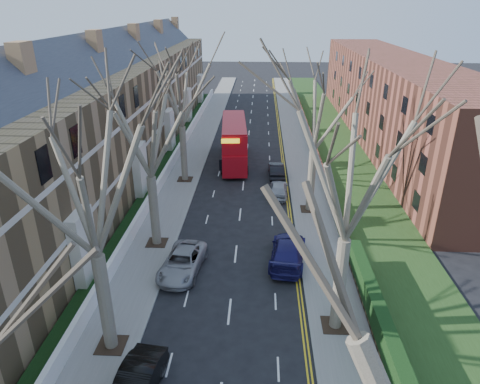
# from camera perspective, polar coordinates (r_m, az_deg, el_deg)

# --- Properties ---
(pavement_left) EXTENTS (3.00, 102.00, 0.12)m
(pavement_left) POSITION_cam_1_polar(r_m,az_deg,el_deg) (52.13, -5.64, 6.20)
(pavement_left) COLOR slate
(pavement_left) RESTS_ON ground
(pavement_right) EXTENTS (3.00, 102.00, 0.12)m
(pavement_right) POSITION_cam_1_polar(r_m,az_deg,el_deg) (51.77, 7.69, 5.98)
(pavement_right) COLOR slate
(pavement_right) RESTS_ON ground
(terrace_left) EXTENTS (9.70, 78.00, 13.60)m
(terrace_left) POSITION_cam_1_polar(r_m,az_deg,el_deg) (45.02, -17.20, 9.65)
(terrace_left) COLOR olive
(terrace_left) RESTS_ON ground
(flats_right) EXTENTS (13.97, 54.00, 10.00)m
(flats_right) POSITION_cam_1_polar(r_m,az_deg,el_deg) (56.50, 19.57, 11.52)
(flats_right) COLOR brown
(flats_right) RESTS_ON ground
(front_wall_left) EXTENTS (0.30, 78.00, 1.00)m
(front_wall_left) POSITION_cam_1_polar(r_m,az_deg,el_deg) (44.79, -9.19, 3.76)
(front_wall_left) COLOR white
(front_wall_left) RESTS_ON ground
(grass_verge_right) EXTENTS (6.00, 102.00, 0.06)m
(grass_verge_right) POSITION_cam_1_polar(r_m,az_deg,el_deg) (52.32, 12.64, 5.90)
(grass_verge_right) COLOR #203A15
(grass_verge_right) RESTS_ON ground
(tree_left_mid) EXTENTS (10.50, 10.50, 14.71)m
(tree_left_mid) POSITION_cam_1_polar(r_m,az_deg,el_deg) (18.74, -20.10, 2.89)
(tree_left_mid) COLOR brown
(tree_left_mid) RESTS_ON ground
(tree_left_far) EXTENTS (10.15, 10.15, 14.22)m
(tree_left_far) POSITION_cam_1_polar(r_m,az_deg,el_deg) (27.89, -12.47, 9.71)
(tree_left_far) COLOR brown
(tree_left_far) RESTS_ON ground
(tree_left_dist) EXTENTS (10.50, 10.50, 14.71)m
(tree_left_dist) POSITION_cam_1_polar(r_m,az_deg,el_deg) (39.30, -8.07, 14.52)
(tree_left_dist) COLOR brown
(tree_left_dist) RESTS_ON ground
(tree_right_mid) EXTENTS (10.50, 10.50, 14.71)m
(tree_right_mid) POSITION_cam_1_polar(r_m,az_deg,el_deg) (19.61, 14.98, 4.46)
(tree_right_mid) COLOR brown
(tree_right_mid) RESTS_ON ground
(tree_right_far) EXTENTS (10.15, 10.15, 14.22)m
(tree_right_far) POSITION_cam_1_polar(r_m,az_deg,el_deg) (33.04, 10.25, 12.06)
(tree_right_far) COLOR brown
(tree_right_far) RESTS_ON ground
(double_decker_bus) EXTENTS (3.30, 10.84, 4.48)m
(double_decker_bus) POSITION_cam_1_polar(r_m,az_deg,el_deg) (45.53, -0.79, 6.51)
(double_decker_bus) COLOR #A60B15
(double_decker_bus) RESTS_ON ground
(car_left_far) EXTENTS (2.89, 5.24, 1.39)m
(car_left_far) POSITION_cam_1_polar(r_m,az_deg,el_deg) (27.82, -7.68, -9.27)
(car_left_far) COLOR gray
(car_left_far) RESTS_ON ground
(car_right_near) EXTENTS (2.87, 5.65, 1.57)m
(car_right_near) POSITION_cam_1_polar(r_m,az_deg,el_deg) (28.69, 6.39, -7.85)
(car_right_near) COLOR navy
(car_right_near) RESTS_ON ground
(car_right_mid) EXTENTS (1.86, 4.06, 1.35)m
(car_right_mid) POSITION_cam_1_polar(r_m,az_deg,el_deg) (38.13, 5.15, 0.41)
(car_right_mid) COLOR #9D9FA6
(car_right_mid) RESTS_ON ground
(car_right_far) EXTENTS (1.59, 4.16, 1.35)m
(car_right_far) POSITION_cam_1_polar(r_m,az_deg,el_deg) (42.49, 4.87, 2.95)
(car_right_far) COLOR black
(car_right_far) RESTS_ON ground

